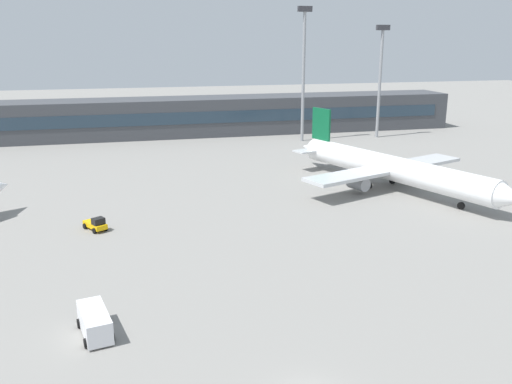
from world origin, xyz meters
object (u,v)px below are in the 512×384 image
at_px(baggage_tug_yellow, 96,224).
at_px(floodlight_tower_east, 380,74).
at_px(airplane_mid, 393,169).
at_px(floodlight_tower_west, 304,66).
at_px(service_van_white, 95,322).

distance_m(baggage_tug_yellow, floodlight_tower_east, 83.43).
bearing_deg(airplane_mid, floodlight_tower_west, 90.60).
height_order(baggage_tug_yellow, service_van_white, service_van_white).
bearing_deg(floodlight_tower_west, baggage_tug_yellow, -130.29).
bearing_deg(baggage_tug_yellow, floodlight_tower_west, 49.71).
relative_size(airplane_mid, baggage_tug_yellow, 11.05).
bearing_deg(service_van_white, airplane_mid, 38.10).
height_order(airplane_mid, service_van_white, airplane_mid).
xyz_separation_m(airplane_mid, baggage_tug_yellow, (-44.77, -8.67, -2.56)).
xyz_separation_m(baggage_tug_yellow, service_van_white, (0.79, -25.81, 0.31)).
bearing_deg(floodlight_tower_east, baggage_tug_yellow, -140.30).
relative_size(airplane_mid, floodlight_tower_west, 1.44).
distance_m(baggage_tug_yellow, service_van_white, 25.83).
height_order(airplane_mid, floodlight_tower_west, floodlight_tower_west).
bearing_deg(baggage_tug_yellow, airplane_mid, 10.96).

